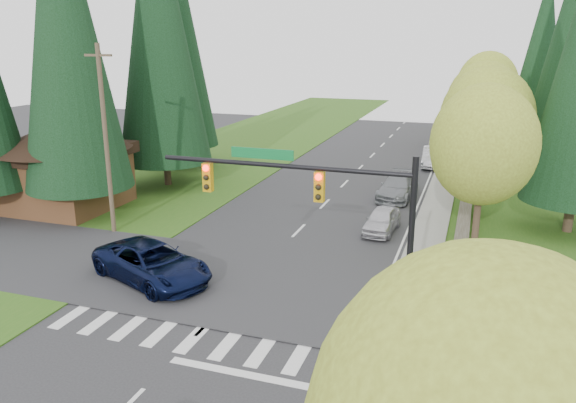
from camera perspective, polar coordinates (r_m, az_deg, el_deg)
The scene contains 28 objects.
ground at distance 18.37m, azimuth -14.63°, elevation -18.11°, with size 120.00×120.00×0.00m, color #28282B.
grass_east at distance 34.23m, azimuth 24.81°, elevation -2.62°, with size 14.00×110.00×0.06m, color #2B5617.
grass_west at distance 40.42m, azimuth -14.72°, elevation 1.11°, with size 14.00×110.00×0.06m, color #2B5617.
cross_street at distance 24.50m, azimuth -4.33°, elevation -8.44°, with size 120.00×8.00×0.10m, color #28282B.
sidewalk_east at distance 35.94m, azimuth 14.86°, elevation -0.72°, with size 1.80×80.00×0.13m, color gray.
curb_east at distance 35.99m, azimuth 13.51°, elevation -0.59°, with size 0.20×80.00×0.13m, color gray.
stone_wall_north at distance 43.55m, azimuth 17.94°, elevation 2.35°, with size 0.70×40.00×0.70m, color #4C4438.
traffic_signal at distance 18.27m, azimuth 3.70°, elevation -0.40°, with size 8.70×0.37×6.80m.
brown_building at distance 37.04m, azimuth -21.88°, elevation 4.06°, with size 8.40×8.40×5.40m.
utility_pole at distance 30.98m, azimuth -18.02°, elevation 6.03°, with size 1.60×0.24×10.00m.
decid_tree_0 at distance 26.82m, azimuth 19.27°, elevation 5.43°, with size 4.80×4.80×8.37m.
decid_tree_1 at distance 33.71m, azimuth 19.53°, elevation 7.80°, with size 5.20×5.20×8.80m.
decid_tree_2 at distance 40.65m, azimuth 19.26°, elevation 9.30°, with size 5.00×5.00×8.82m.
decid_tree_3 at distance 47.64m, azimuth 19.39°, elevation 9.86°, with size 5.00×5.00×8.55m.
decid_tree_4 at distance 54.58m, azimuth 19.55°, elevation 10.97°, with size 5.40×5.40×9.18m.
decid_tree_5 at distance 61.60m, azimuth 19.32°, elevation 10.99°, with size 4.80×4.80×8.30m.
decid_tree_6 at distance 68.56m, azimuth 19.45°, elevation 11.70°, with size 5.20×5.20×8.86m.
conifer_w_a at distance 34.31m, azimuth -21.72°, elevation 16.12°, with size 6.12×6.12×19.80m.
conifer_w_b at distance 39.31m, azimuth -21.19°, elevation 14.58°, with size 5.44×5.44×17.80m.
conifer_w_c at distance 40.28m, azimuth -13.05°, elevation 17.38°, with size 6.46×6.46×20.80m.
conifer_w_e at distance 46.45m, azimuth -11.15°, elevation 16.05°, with size 5.78×5.78×18.80m.
conifer_e_c at distance 60.64m, azimuth 24.41°, elevation 13.97°, with size 5.10×5.10×16.80m.
suv_navy at distance 25.21m, azimuth -13.64°, elevation -6.09°, with size 2.74×5.95×1.65m, color black.
parked_car_a at distance 31.09m, azimuth 9.53°, elevation -1.88°, with size 1.55×3.86×1.31m, color silver.
parked_car_b at distance 37.84m, azimuth 11.09°, elevation 1.44°, with size 2.09×5.14×1.49m, color slate.
parked_car_c at distance 47.94m, azimuth 14.55°, elevation 4.39°, with size 1.68×4.82×1.59m, color #AFAFB4.
parked_car_d at distance 52.88m, azimuth 15.00°, elevation 5.33°, with size 1.68×4.18×1.43m, color silver.
parked_car_e at distance 57.12m, azimuth 15.33°, elevation 6.08°, with size 1.98×4.87×1.41m, color #B2B1B6.
Camera 1 is at (8.89, -12.42, 10.20)m, focal length 35.00 mm.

